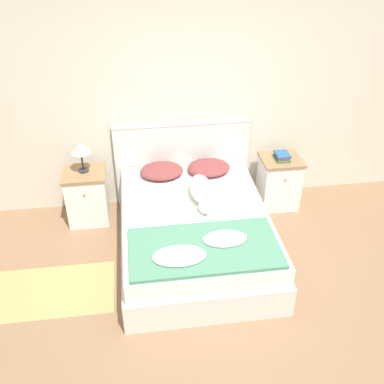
{
  "coord_description": "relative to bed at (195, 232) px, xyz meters",
  "views": [
    {
      "loc": [
        -0.67,
        -2.47,
        3.09
      ],
      "look_at": [
        -0.15,
        1.26,
        0.62
      ],
      "focal_mm": 42.0,
      "sensor_mm": 36.0,
      "label": 1
    }
  ],
  "objects": [
    {
      "name": "nightstand_left",
      "position": [
        -1.1,
        0.74,
        0.06
      ],
      "size": [
        0.46,
        0.42,
        0.62
      ],
      "color": "white",
      "rests_on": "ground_plane"
    },
    {
      "name": "ground_plane",
      "position": [
        0.15,
        -1.06,
        -0.25
      ],
      "size": [
        16.0,
        16.0,
        0.0
      ],
      "primitive_type": "plane",
      "color": "#896647"
    },
    {
      "name": "nightstand_right",
      "position": [
        1.1,
        0.74,
        0.06
      ],
      "size": [
        0.46,
        0.42,
        0.62
      ],
      "color": "white",
      "rests_on": "ground_plane"
    },
    {
      "name": "table_lamp",
      "position": [
        -1.1,
        0.76,
        0.64
      ],
      "size": [
        0.22,
        0.22,
        0.35
      ],
      "color": "#2D2D33",
      "rests_on": "nightstand_left"
    },
    {
      "name": "book_stack",
      "position": [
        1.1,
        0.73,
        0.4
      ],
      "size": [
        0.16,
        0.2,
        0.07
      ],
      "color": "#337547",
      "rests_on": "nightstand_right"
    },
    {
      "name": "dog",
      "position": [
        0.1,
        0.21,
        0.35
      ],
      "size": [
        0.22,
        0.68,
        0.2
      ],
      "color": "silver",
      "rests_on": "bed"
    },
    {
      "name": "wall_back",
      "position": [
        0.15,
        1.07,
        1.02
      ],
      "size": [
        9.0,
        0.06,
        2.55
      ],
      "color": "beige",
      "rests_on": "ground_plane"
    },
    {
      "name": "quilt",
      "position": [
        -0.01,
        -0.58,
        0.29
      ],
      "size": [
        1.31,
        0.69,
        0.06
      ],
      "color": "#4C8466",
      "rests_on": "bed"
    },
    {
      "name": "pillow_right",
      "position": [
        0.26,
        0.73,
        0.32
      ],
      "size": [
        0.48,
        0.39,
        0.11
      ],
      "color": "brown",
      "rests_on": "bed"
    },
    {
      "name": "pillow_left",
      "position": [
        -0.26,
        0.73,
        0.32
      ],
      "size": [
        0.48,
        0.39,
        0.11
      ],
      "color": "brown",
      "rests_on": "bed"
    },
    {
      "name": "headboard",
      "position": [
        0.0,
        1.0,
        0.28
      ],
      "size": [
        1.55,
        0.06,
        1.02
      ],
      "color": "silver",
      "rests_on": "ground_plane"
    },
    {
      "name": "bed",
      "position": [
        0.0,
        0.0,
        0.0
      ],
      "size": [
        1.47,
        1.95,
        0.52
      ],
      "color": "silver",
      "rests_on": "ground_plane"
    },
    {
      "name": "rug",
      "position": [
        -1.41,
        -0.37,
        -0.25
      ],
      "size": [
        1.16,
        0.68,
        0.0
      ],
      "color": "tan",
      "rests_on": "ground_plane"
    }
  ]
}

